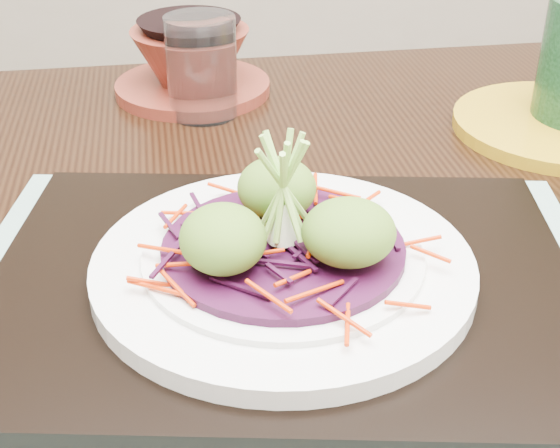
{
  "coord_description": "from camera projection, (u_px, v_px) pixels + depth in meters",
  "views": [
    {
      "loc": [
        -0.07,
        -0.4,
        1.07
      ],
      "look_at": [
        -0.02,
        0.03,
        0.82
      ],
      "focal_mm": 50.0,
      "sensor_mm": 36.0,
      "label": 1
    }
  ],
  "objects": [
    {
      "name": "dining_table",
      "position": [
        266.0,
        354.0,
        0.62
      ],
      "size": [
        1.29,
        0.9,
        0.77
      ],
      "rotation": [
        0.0,
        0.0,
        0.06
      ],
      "color": "black",
      "rests_on": "ground"
    },
    {
      "name": "placemat",
      "position": [
        283.0,
        299.0,
        0.5
      ],
      "size": [
        0.47,
        0.38,
        0.0
      ],
      "primitive_type": "cube",
      "rotation": [
        0.0,
        0.0,
        -0.13
      ],
      "color": "gray",
      "rests_on": "dining_table"
    },
    {
      "name": "serving_tray",
      "position": [
        283.0,
        286.0,
        0.5
      ],
      "size": [
        0.4,
        0.32,
        0.02
      ],
      "primitive_type": "cube",
      "rotation": [
        0.0,
        0.0,
        -0.13
      ],
      "color": "black",
      "rests_on": "placemat"
    },
    {
      "name": "white_plate",
      "position": [
        283.0,
        265.0,
        0.49
      ],
      "size": [
        0.24,
        0.24,
        0.02
      ],
      "color": "silver",
      "rests_on": "serving_tray"
    },
    {
      "name": "cabbage_bed",
      "position": [
        283.0,
        248.0,
        0.48
      ],
      "size": [
        0.15,
        0.15,
        0.01
      ],
      "primitive_type": "cylinder",
      "color": "#370B2A",
      "rests_on": "white_plate"
    },
    {
      "name": "carrot_julienne",
      "position": [
        283.0,
        238.0,
        0.48
      ],
      "size": [
        0.19,
        0.19,
        0.01
      ],
      "primitive_type": null,
      "color": "red",
      "rests_on": "cabbage_bed"
    },
    {
      "name": "guacamole_scoops",
      "position": [
        283.0,
        219.0,
        0.47
      ],
      "size": [
        0.13,
        0.12,
        0.04
      ],
      "color": "#507523",
      "rests_on": "cabbage_bed"
    },
    {
      "name": "scallion_garnish",
      "position": [
        283.0,
        192.0,
        0.46
      ],
      "size": [
        0.06,
        0.06,
        0.08
      ],
      "primitive_type": null,
      "color": "#94CC51",
      "rests_on": "cabbage_bed"
    },
    {
      "name": "water_glass",
      "position": [
        202.0,
        67.0,
        0.75
      ],
      "size": [
        0.07,
        0.07,
        0.1
      ],
      "primitive_type": "cylinder",
      "rotation": [
        0.0,
        0.0,
        -0.08
      ],
      "color": "white",
      "rests_on": "dining_table"
    },
    {
      "name": "terracotta_bowl_set",
      "position": [
        192.0,
        65.0,
        0.81
      ],
      "size": [
        0.21,
        0.21,
        0.07
      ],
      "rotation": [
        0.0,
        0.0,
        0.4
      ],
      "color": "maroon",
      "rests_on": "dining_table"
    }
  ]
}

